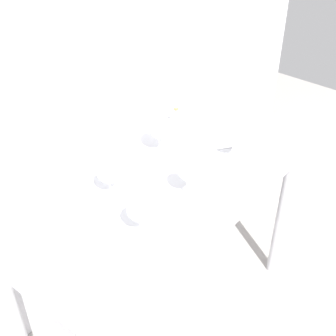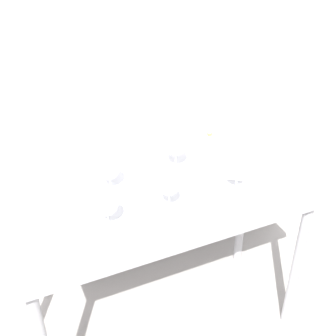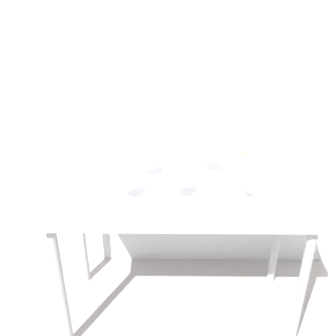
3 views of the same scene
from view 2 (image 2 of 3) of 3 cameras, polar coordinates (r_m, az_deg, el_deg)
The scene contains 11 objects.
ground_plane at distance 2.74m, azimuth -0.73°, elevation -18.29°, with size 6.00×6.00×0.00m, color #9D9893.
back_wall at distance 2.30m, azimuth -5.92°, elevation 11.76°, with size 3.80×0.04×2.60m, color silver.
steel_counter at distance 2.16m, azimuth -0.81°, elevation -5.44°, with size 1.40×0.65×0.90m.
wine_glass_near_left at distance 1.86m, azimuth -7.48°, elevation -4.55°, with size 0.09×0.09×0.16m.
wine_glass_far_right at distance 2.18m, azimuth 0.98°, elevation 2.73°, with size 0.10×0.10×0.19m.
wine_glass_near_right at distance 2.06m, azimuth 8.51°, elevation -0.19°, with size 0.09×0.09×0.17m.
wine_glass_near_center at distance 1.92m, azimuth 0.16°, elevation -2.37°, with size 0.08×0.08×0.17m.
wine_glass_far_left at distance 2.07m, azimuth -7.18°, elevation -0.25°, with size 0.09×0.09×0.16m.
tasting_sheet_upper at distance 2.29m, azimuth 9.02°, elevation 0.09°, with size 0.19×0.24×0.00m, color white.
tasting_sheet_lower at distance 2.09m, azimuth -11.81°, elevation -3.98°, with size 0.19×0.27×0.00m, color white.
decanter_funnel at distance 2.39m, azimuth 5.05°, elevation 3.16°, with size 0.09×0.09×0.13m.
Camera 2 is at (-0.65, -1.54, 2.17)m, focal length 49.86 mm.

